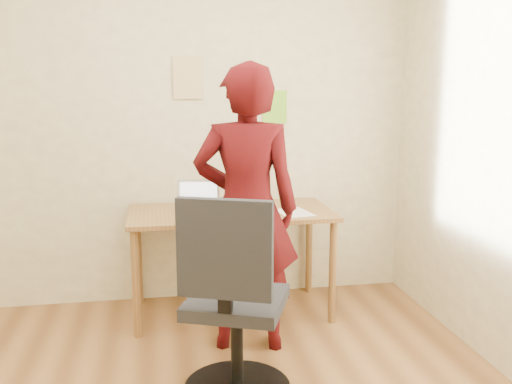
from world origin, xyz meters
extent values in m
cube|color=beige|center=(0.00, 1.77, 1.35)|extent=(3.50, 0.04, 2.70)
cube|color=beige|center=(0.00, -1.77, 1.35)|extent=(3.50, 0.04, 2.70)
cube|color=olive|center=(0.36, 1.38, 0.72)|extent=(1.40, 0.70, 0.03)
cylinder|color=olive|center=(-0.29, 1.08, 0.35)|extent=(0.05, 0.05, 0.71)
cylinder|color=olive|center=(1.01, 1.08, 0.35)|extent=(0.05, 0.05, 0.71)
cylinder|color=olive|center=(-0.29, 1.68, 0.35)|extent=(0.05, 0.05, 0.71)
cylinder|color=olive|center=(1.01, 1.68, 0.35)|extent=(0.05, 0.05, 0.71)
cube|color=#B8B8BF|center=(0.13, 1.33, 0.75)|extent=(0.32, 0.24, 0.01)
cube|color=black|center=(0.13, 1.33, 0.75)|extent=(0.25, 0.14, 0.00)
cube|color=#B8B8BF|center=(0.15, 1.45, 0.85)|extent=(0.30, 0.10, 0.20)
cube|color=white|center=(0.15, 1.45, 0.85)|extent=(0.26, 0.08, 0.16)
cube|color=white|center=(0.78, 1.25, 0.74)|extent=(0.25, 0.32, 0.00)
cube|color=black|center=(0.49, 1.17, 0.74)|extent=(0.13, 0.14, 0.01)
cube|color=#3F4C59|center=(0.49, 1.17, 0.75)|extent=(0.11, 0.12, 0.00)
cube|color=#D7B880|center=(0.11, 1.74, 1.65)|extent=(0.21, 0.00, 0.30)
cube|color=#D7B880|center=(0.55, 1.74, 1.60)|extent=(0.21, 0.00, 0.30)
cube|color=#7BC52C|center=(0.75, 1.74, 1.44)|extent=(0.18, 0.00, 0.24)
cube|color=black|center=(0.25, 0.31, 0.50)|extent=(0.62, 0.62, 0.07)
cube|color=black|center=(0.17, 0.10, 0.85)|extent=(0.44, 0.22, 0.48)
cube|color=black|center=(0.17, 0.10, 0.60)|extent=(0.08, 0.06, 0.13)
cylinder|color=black|center=(0.25, 0.31, 0.24)|extent=(0.07, 0.07, 0.48)
imported|color=#3E080A|center=(0.39, 0.85, 0.87)|extent=(0.69, 0.51, 1.73)
camera|label=1|loc=(-0.13, -2.44, 1.61)|focal=40.00mm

